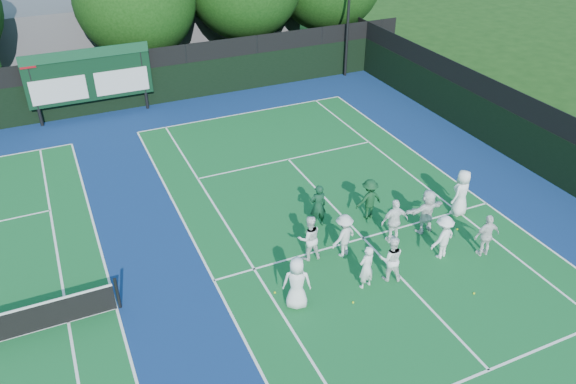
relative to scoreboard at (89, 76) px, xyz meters
name	(u,v)px	position (x,y,z in m)	size (l,w,h in m)	color
ground	(379,254)	(7.01, -15.59, -2.19)	(120.00, 120.00, 0.00)	#173C10
court_apron	(198,285)	(1.01, -14.59, -2.19)	(34.00, 32.00, 0.01)	navy
near_court	(363,238)	(7.01, -14.59, -2.18)	(11.05, 23.85, 0.01)	#135D29
back_fence	(111,86)	(1.01, 0.41, -0.83)	(34.00, 0.08, 3.00)	black
divider_fence_right	(562,155)	(16.01, -14.59, -0.83)	(0.08, 32.00, 3.00)	black
scoreboard	(89,76)	(0.00, 0.00, 0.00)	(6.00, 0.21, 3.55)	black
clubhouse	(153,26)	(5.01, 8.41, -0.19)	(18.00, 6.00, 4.00)	#5A5A5F
tree_c	(138,1)	(3.55, 3.99, 2.39)	(6.58, 6.58, 8.05)	black
tennis_ball_0	(353,302)	(5.03, -17.30, -2.16)	(0.07, 0.07, 0.07)	#CDEA1B
tennis_ball_1	(431,200)	(10.67, -13.52, -2.16)	(0.07, 0.07, 0.07)	#CDEA1B
tennis_ball_2	(474,293)	(8.62, -18.48, -2.16)	(0.07, 0.07, 0.07)	#CDEA1B
tennis_ball_3	(275,293)	(3.06, -15.92, -2.16)	(0.07, 0.07, 0.07)	#CDEA1B
tennis_ball_4	(347,238)	(6.48, -14.38, -2.16)	(0.07, 0.07, 0.07)	#CDEA1B
tennis_ball_5	(457,229)	(10.35, -15.54, -2.16)	(0.07, 0.07, 0.07)	#CDEA1B
player_front_0	(297,283)	(3.45, -16.68, -1.31)	(0.86, 0.56, 1.76)	white
player_front_1	(366,267)	(5.75, -16.78, -1.43)	(0.56, 0.37, 1.53)	white
player_front_2	(391,259)	(6.64, -16.77, -1.40)	(0.77, 0.60, 1.59)	white
player_front_3	(443,237)	(8.83, -16.51, -1.40)	(1.03, 0.59, 1.59)	white
player_front_4	(487,235)	(10.22, -17.02, -1.41)	(0.92, 0.38, 1.57)	white
player_back_0	(309,238)	(4.79, -14.77, -1.37)	(0.80, 0.62, 1.64)	white
player_back_1	(344,236)	(5.90, -15.10, -1.40)	(1.02, 0.59, 1.58)	silver
player_back_2	(395,221)	(7.85, -15.14, -1.35)	(0.99, 0.41, 1.69)	white
player_back_3	(427,211)	(9.21, -15.09, -1.35)	(1.57, 0.50, 1.69)	white
player_back_4	(461,193)	(11.05, -14.68, -1.28)	(0.89, 0.58, 1.82)	white
coach_left	(318,206)	(5.90, -13.20, -1.35)	(0.61, 0.40, 1.68)	#0F3721
coach_right	(369,199)	(7.83, -13.52, -1.39)	(1.03, 0.59, 1.59)	#103D1E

